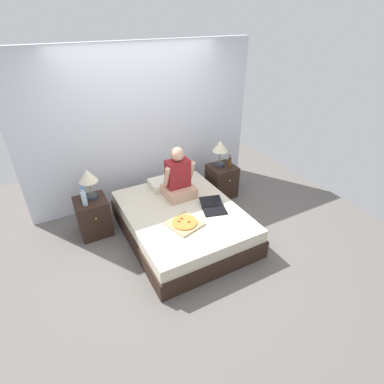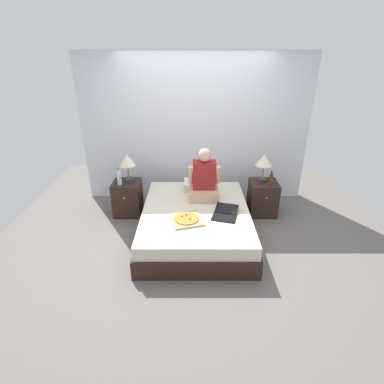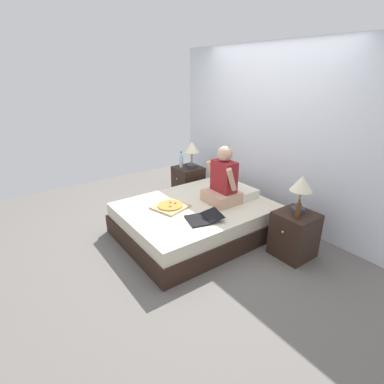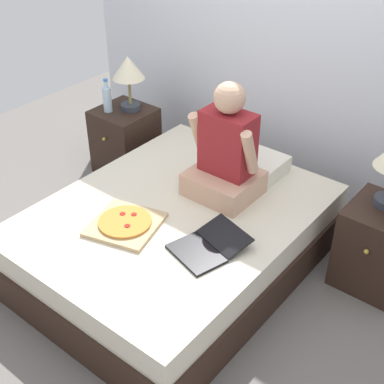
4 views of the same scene
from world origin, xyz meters
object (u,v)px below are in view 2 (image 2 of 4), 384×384
Objects in this scene: nightstand_right at (263,198)px; laptop at (225,214)px; person_seated at (204,180)px; pizza_box at (187,219)px; beer_bottle at (271,179)px; lamp_on_right_nightstand at (264,162)px; bed at (196,222)px; nightstand_left at (128,198)px; water_bottle at (120,178)px; lamp_on_left_nightstand at (128,162)px.

laptop is (-0.72, -0.86, 0.18)m from nightstand_right.
person_seated reaches higher than pizza_box.
person_seated is at bearing 69.55° from pizza_box.
laptop is 0.98× the size of pizza_box.
pizza_box is at bearing -166.48° from laptop.
lamp_on_right_nightstand is at bearing 123.69° from beer_bottle.
lamp_on_right_nightstand reaches higher than laptop.
nightstand_left is at bearing 149.34° from bed.
laptop is (-0.79, -0.76, -0.20)m from beer_bottle.
nightstand_left is 1.41m from pizza_box.
water_bottle reaches higher than nightstand_right.
nightstand_right is 0.40m from beer_bottle.
lamp_on_left_nightstand is 1.00× the size of lamp_on_right_nightstand.
lamp_on_left_nightstand is 1.63× the size of water_bottle.
nightstand_left is at bearing -128.63° from lamp_on_left_nightstand.
person_seated is (1.32, -0.21, 0.05)m from water_bottle.
bed is 7.17× the size of water_bottle.
water_bottle is 1.34m from person_seated.
person_seated is at bearing -159.93° from lamp_on_right_nightstand.
water_bottle is at bearing 170.99° from person_seated.
pizza_box is at bearing -39.99° from water_bottle.
nightstand_right is (2.19, -0.05, -0.61)m from lamp_on_left_nightstand.
beer_bottle is at bearing -54.99° from nightstand_right.
water_bottle is at bearing 140.01° from pizza_box.
pizza_box is (0.95, -1.04, -0.43)m from lamp_on_left_nightstand.
laptop is 0.54m from pizza_box.
nightstand_right is at bearing -1.31° from lamp_on_left_nightstand.
nightstand_right is 1.60m from pizza_box.
beer_bottle reaches higher than nightstand_left.
person_seated is at bearing 70.47° from bed.
person_seated reaches higher than bed.
lamp_on_right_nightstand is at bearing 20.07° from person_seated.
water_bottle is 2.30m from lamp_on_right_nightstand.
nightstand_right is 1.25× the size of lamp_on_right_nightstand.
bed is at bearing -146.76° from lamp_on_right_nightstand.
lamp_on_left_nightstand reaches higher than beer_bottle.
beer_bottle is (0.07, -0.10, 0.38)m from nightstand_right.
nightstand_right is 1.12m from person_seated.
nightstand_left reaches higher than pizza_box.
pizza_box reaches higher than bed.
pizza_box is (-0.26, -0.69, -0.27)m from person_seated.
laptop is at bearing -127.07° from lamp_on_right_nightstand.
lamp_on_right_nightstand is at bearing 40.49° from pizza_box.
beer_bottle is 0.47× the size of pizza_box.
beer_bottle is (1.19, 0.56, 0.44)m from bed.
lamp_on_left_nightstand is 0.28m from water_bottle.
water_bottle is 1.20× the size of beer_bottle.
bed is at bearing -154.65° from beer_bottle.
lamp_on_left_nightstand is (0.04, 0.05, 0.61)m from nightstand_left.
laptop is at bearing -64.19° from person_seated.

